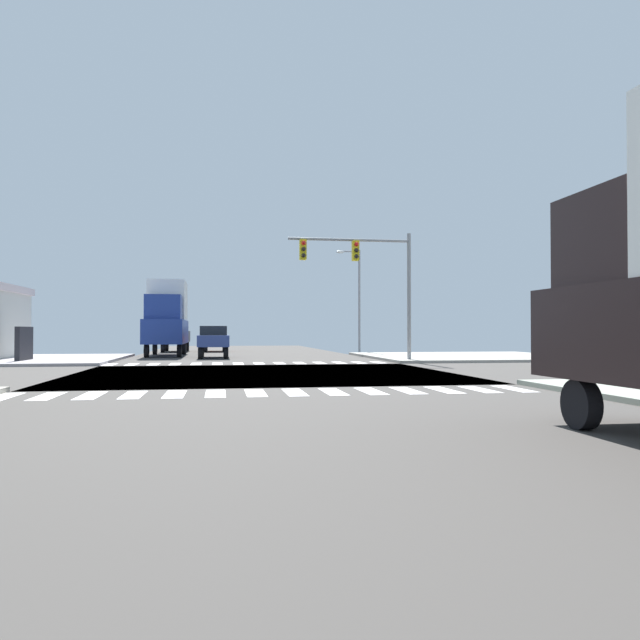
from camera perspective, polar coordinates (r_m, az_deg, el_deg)
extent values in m
cube|color=#45403D|center=(23.21, -5.13, -4.98)|extent=(14.00, 90.00, 0.05)
cube|color=#45403D|center=(23.21, -5.13, -4.98)|extent=(90.00, 12.00, 0.05)
cube|color=#A09B91|center=(38.07, 13.44, -3.28)|extent=(12.00, 12.00, 0.14)
cube|color=#9D9597|center=(36.92, -27.16, -3.26)|extent=(12.00, 12.00, 0.14)
cube|color=white|center=(16.67, -27.14, -6.31)|extent=(0.50, 2.00, 0.01)
cube|color=white|center=(16.39, -23.79, -6.43)|extent=(0.50, 2.00, 0.01)
cube|color=white|center=(16.17, -20.34, -6.52)|extent=(0.50, 2.00, 0.01)
cube|color=white|center=(16.01, -16.80, -6.60)|extent=(0.50, 2.00, 0.01)
cube|color=white|center=(15.91, -13.21, -6.65)|extent=(0.50, 2.00, 0.01)
cube|color=white|center=(15.88, -9.58, -6.68)|extent=(0.50, 2.00, 0.01)
cube|color=white|center=(15.90, -5.95, -6.68)|extent=(0.50, 2.00, 0.01)
cube|color=white|center=(15.99, -2.35, -6.65)|extent=(0.50, 2.00, 0.01)
cube|color=white|center=(16.14, 1.20, -6.60)|extent=(0.50, 2.00, 0.01)
cube|color=white|center=(16.35, 4.67, -6.53)|extent=(0.50, 2.00, 0.01)
cube|color=white|center=(16.62, 8.04, -6.43)|extent=(0.50, 2.00, 0.01)
cube|color=white|center=(16.94, 11.29, -6.32)|extent=(0.50, 2.00, 0.01)
cube|color=white|center=(17.32, 14.41, -6.19)|extent=(0.50, 2.00, 0.01)
cube|color=white|center=(17.74, 17.39, -6.05)|extent=(0.50, 2.00, 0.01)
cube|color=white|center=(30.86, -18.76, -3.90)|extent=(0.50, 2.00, 0.01)
cube|color=white|center=(30.71, -16.92, -3.92)|extent=(0.50, 2.00, 0.01)
cube|color=white|center=(30.60, -15.06, -3.94)|extent=(0.50, 2.00, 0.01)
cube|color=white|center=(30.51, -13.18, -3.96)|extent=(0.50, 2.00, 0.01)
cube|color=white|center=(30.46, -11.30, -3.97)|extent=(0.50, 2.00, 0.01)
cube|color=white|center=(30.44, -9.42, -3.98)|extent=(0.50, 2.00, 0.01)
cube|color=white|center=(30.45, -7.53, -3.98)|extent=(0.50, 2.00, 0.01)
cube|color=white|center=(30.50, -5.65, -3.98)|extent=(0.50, 2.00, 0.01)
cube|color=white|center=(30.58, -3.77, -3.98)|extent=(0.50, 2.00, 0.01)
cube|color=white|center=(30.69, -1.91, -3.97)|extent=(0.50, 2.00, 0.01)
cube|color=white|center=(30.83, -0.06, -3.96)|extent=(0.50, 2.00, 0.01)
cube|color=white|center=(31.01, 1.77, -3.94)|extent=(0.50, 2.00, 0.01)
cube|color=white|center=(31.21, 3.57, -3.92)|extent=(0.50, 2.00, 0.01)
cube|color=white|center=(31.45, 5.35, -3.89)|extent=(0.50, 2.00, 0.01)
cylinder|color=gray|center=(32.12, 8.19, 2.05)|extent=(0.20, 0.20, 6.60)
cylinder|color=gray|center=(31.62, 2.72, 7.37)|extent=(6.25, 0.14, 0.14)
cube|color=yellow|center=(31.61, 3.28, 6.37)|extent=(0.32, 0.40, 1.00)
sphere|color=red|center=(31.42, 3.38, 6.98)|extent=(0.22, 0.22, 0.22)
sphere|color=black|center=(31.37, 3.38, 6.42)|extent=(0.22, 0.22, 0.22)
sphere|color=black|center=(31.33, 3.38, 5.86)|extent=(0.22, 0.22, 0.22)
cube|color=yellow|center=(31.14, -1.58, 6.48)|extent=(0.32, 0.40, 1.00)
sphere|color=red|center=(30.95, -1.52, 7.10)|extent=(0.22, 0.22, 0.22)
sphere|color=black|center=(30.90, -1.52, 6.54)|extent=(0.22, 0.22, 0.22)
sphere|color=black|center=(30.86, -1.52, 5.96)|extent=(0.22, 0.22, 0.22)
cylinder|color=gray|center=(44.51, 3.64, 1.69)|extent=(0.16, 0.16, 7.39)
cylinder|color=gray|center=(44.68, 2.75, 6.31)|extent=(1.40, 0.10, 0.10)
ellipsoid|color=silver|center=(44.53, 1.87, 6.27)|extent=(0.60, 0.32, 0.20)
cube|color=black|center=(34.14, -25.56, -2.07)|extent=(0.24, 2.20, 1.80)
cylinder|color=black|center=(47.54, -8.78, -2.52)|extent=(0.26, 0.68, 0.68)
cylinder|color=black|center=(47.56, -10.52, -2.51)|extent=(0.26, 0.68, 0.68)
cylinder|color=black|center=(50.47, -8.81, -2.43)|extent=(0.26, 0.68, 0.68)
cylinder|color=black|center=(50.48, -10.45, -2.43)|extent=(0.26, 0.68, 0.68)
cube|color=maroon|center=(48.99, -9.64, -1.69)|extent=(1.80, 4.30, 0.66)
cube|color=black|center=(48.99, -9.64, -0.99)|extent=(1.55, 2.24, 0.54)
cylinder|color=black|center=(35.77, -8.63, -3.01)|extent=(0.26, 0.68, 0.68)
cylinder|color=black|center=(35.78, -10.94, -3.00)|extent=(0.26, 0.68, 0.68)
cylinder|color=black|center=(38.69, -8.68, -2.86)|extent=(0.26, 0.68, 0.68)
cylinder|color=black|center=(38.71, -10.81, -2.85)|extent=(0.26, 0.68, 0.68)
cube|color=navy|center=(37.22, -9.76, -1.89)|extent=(1.80, 4.30, 0.66)
cube|color=black|center=(37.21, -9.76, -0.97)|extent=(1.55, 2.24, 0.54)
cylinder|color=black|center=(47.29, -12.32, -2.48)|extent=(0.26, 0.74, 0.74)
cylinder|color=black|center=(47.41, -14.26, -2.47)|extent=(0.26, 0.74, 0.74)
cylinder|color=black|center=(50.76, -12.11, -2.38)|extent=(0.26, 0.74, 0.74)
cylinder|color=black|center=(50.86, -13.91, -2.37)|extent=(0.26, 0.74, 0.74)
cube|color=black|center=(49.06, -13.14, -1.49)|extent=(2.00, 5.10, 0.86)
cube|color=black|center=(48.17, -13.21, -0.54)|extent=(1.76, 1.78, 0.75)
cylinder|color=black|center=(38.33, -12.81, -2.77)|extent=(0.26, 0.80, 0.80)
cylinder|color=black|center=(38.50, -15.66, -2.75)|extent=(0.26, 0.80, 0.80)
cylinder|color=black|center=(43.22, -12.40, -2.58)|extent=(0.26, 0.80, 0.80)
cylinder|color=black|center=(43.36, -14.94, -2.56)|extent=(0.26, 0.80, 0.80)
cube|color=navy|center=(40.82, -13.93, -1.06)|extent=(2.40, 7.20, 1.49)
cube|color=white|center=(41.95, -13.80, 1.71)|extent=(2.30, 4.18, 2.56)
cube|color=navy|center=(38.70, -14.18, 1.14)|extent=(2.11, 2.02, 1.49)
cylinder|color=black|center=(10.80, 22.88, -7.16)|extent=(0.26, 0.80, 0.80)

